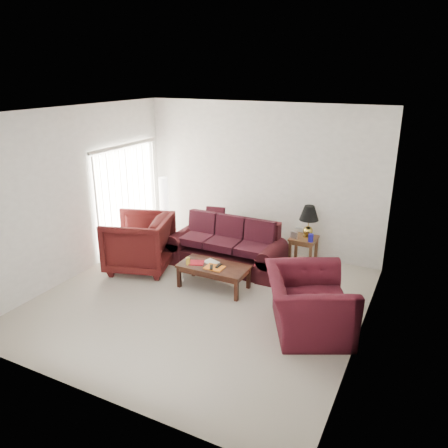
{
  "coord_description": "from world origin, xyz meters",
  "views": [
    {
      "loc": [
        3.17,
        -5.5,
        3.55
      ],
      "look_at": [
        0.0,
        0.85,
        1.05
      ],
      "focal_mm": 35.0,
      "sensor_mm": 36.0,
      "label": 1
    }
  ],
  "objects_px": {
    "end_table": "(303,250)",
    "armchair_left": "(139,243)",
    "armchair_right": "(308,303)",
    "floor_lamp": "(164,208)",
    "coffee_table": "(214,276)",
    "sofa": "(226,244)"
  },
  "relations": [
    {
      "from": "sofa",
      "to": "armchair_left",
      "type": "height_order",
      "value": "armchair_left"
    },
    {
      "from": "floor_lamp",
      "to": "coffee_table",
      "type": "relative_size",
      "value": 1.19
    },
    {
      "from": "end_table",
      "to": "armchair_right",
      "type": "xyz_separation_m",
      "value": [
        0.73,
        -2.21,
        0.16
      ]
    },
    {
      "from": "floor_lamp",
      "to": "coffee_table",
      "type": "distance_m",
      "value": 2.65
    },
    {
      "from": "floor_lamp",
      "to": "armchair_right",
      "type": "bearing_deg",
      "value": -28.97
    },
    {
      "from": "sofa",
      "to": "armchair_right",
      "type": "bearing_deg",
      "value": -30.34
    },
    {
      "from": "armchair_left",
      "to": "coffee_table",
      "type": "xyz_separation_m",
      "value": [
        1.61,
        -0.07,
        -0.31
      ]
    },
    {
      "from": "end_table",
      "to": "floor_lamp",
      "type": "height_order",
      "value": "floor_lamp"
    },
    {
      "from": "armchair_left",
      "to": "armchair_right",
      "type": "bearing_deg",
      "value": 62.2
    },
    {
      "from": "floor_lamp",
      "to": "armchair_right",
      "type": "height_order",
      "value": "floor_lamp"
    },
    {
      "from": "end_table",
      "to": "armchair_left",
      "type": "bearing_deg",
      "value": -149.04
    },
    {
      "from": "armchair_left",
      "to": "armchair_right",
      "type": "relative_size",
      "value": 0.87
    },
    {
      "from": "floor_lamp",
      "to": "coffee_table",
      "type": "bearing_deg",
      "value": -37.81
    },
    {
      "from": "end_table",
      "to": "coffee_table",
      "type": "xyz_separation_m",
      "value": [
        -1.08,
        -1.67,
        -0.06
      ]
    },
    {
      "from": "armchair_right",
      "to": "coffee_table",
      "type": "height_order",
      "value": "armchair_right"
    },
    {
      "from": "end_table",
      "to": "armchair_right",
      "type": "distance_m",
      "value": 2.34
    },
    {
      "from": "sofa",
      "to": "coffee_table",
      "type": "relative_size",
      "value": 1.84
    },
    {
      "from": "end_table",
      "to": "coffee_table",
      "type": "height_order",
      "value": "end_table"
    },
    {
      "from": "sofa",
      "to": "floor_lamp",
      "type": "bearing_deg",
      "value": 163.89
    },
    {
      "from": "sofa",
      "to": "armchair_left",
      "type": "distance_m",
      "value": 1.63
    },
    {
      "from": "armchair_right",
      "to": "coffee_table",
      "type": "relative_size",
      "value": 1.11
    },
    {
      "from": "floor_lamp",
      "to": "armchair_right",
      "type": "xyz_separation_m",
      "value": [
        3.86,
        -2.14,
        -0.28
      ]
    }
  ]
}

